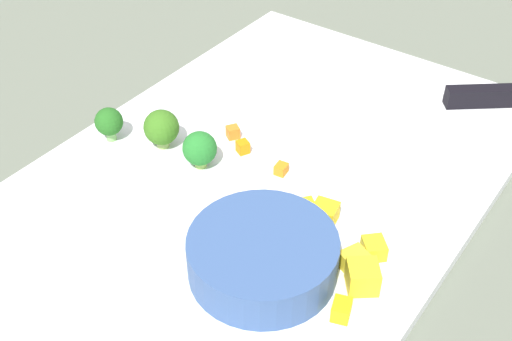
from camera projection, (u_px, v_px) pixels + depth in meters
The scene contains 16 objects.
ground_plane at pixel (256, 190), 0.57m from camera, with size 4.00×4.00×0.00m, color #636B5B.
cutting_board at pixel (256, 185), 0.57m from camera, with size 0.55×0.35×0.01m, color white.
prep_bowl at pixel (263, 256), 0.47m from camera, with size 0.11×0.11×0.03m, color #355489.
chef_knife at pixel (408, 101), 0.65m from camera, with size 0.25×0.30×0.02m.
carrot_dice_0 at pixel (243, 147), 0.59m from camera, with size 0.01×0.01×0.01m, color orange.
carrot_dice_1 at pixel (233, 132), 0.61m from camera, with size 0.01×0.01×0.01m, color orange.
carrot_dice_2 at pixel (281, 169), 0.57m from camera, with size 0.01×0.01×0.01m, color orange.
pepper_dice_0 at pixel (341, 310), 0.45m from camera, with size 0.02×0.01×0.01m, color yellow.
pepper_dice_1 at pixel (306, 208), 0.53m from camera, with size 0.01×0.01×0.01m, color yellow.
pepper_dice_2 at pixel (363, 277), 0.47m from camera, with size 0.02×0.02×0.02m, color yellow.
pepper_dice_3 at pixel (374, 248), 0.49m from camera, with size 0.02×0.02×0.01m, color yellow.
pepper_dice_4 at pixel (325, 213), 0.52m from camera, with size 0.02×0.02×0.02m, color yellow.
pepper_dice_5 at pixel (356, 262), 0.48m from camera, with size 0.02×0.02×0.01m, color yellow.
broccoli_floret_0 at pixel (200, 149), 0.57m from camera, with size 0.03×0.03×0.03m.
broccoli_floret_1 at pixel (161, 128), 0.59m from camera, with size 0.03×0.03×0.04m.
broccoli_floret_2 at pixel (109, 122), 0.60m from camera, with size 0.03×0.03×0.03m.
Camera 1 is at (-0.35, -0.25, 0.38)m, focal length 46.04 mm.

